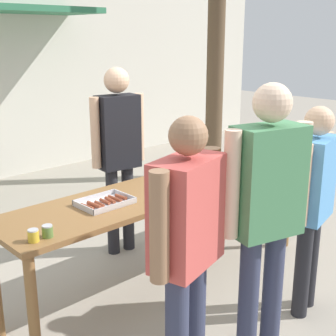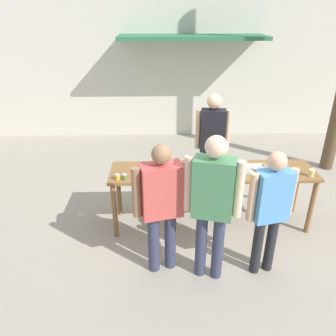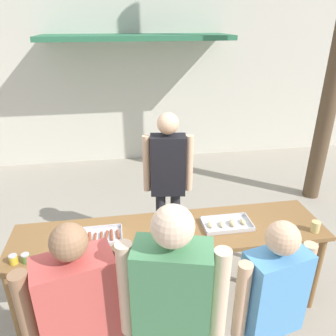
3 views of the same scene
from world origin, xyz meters
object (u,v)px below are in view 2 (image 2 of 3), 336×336
condiment_jar_mustard (117,177)px  beer_cup (311,173)px  person_customer_waiting_in_line (213,199)px  condiment_jar_ketchup (124,177)px  person_customer_with_cup (270,205)px  food_tray_sausages (168,170)px  food_tray_buns (251,169)px  person_server_behind_table (212,137)px  person_customer_holding_hotdog (162,201)px

condiment_jar_mustard → beer_cup: beer_cup is taller
person_customer_waiting_in_line → condiment_jar_ketchup: bearing=-23.8°
condiment_jar_mustard → person_customer_with_cup: (1.81, -0.79, 0.03)m
food_tray_sausages → food_tray_buns: food_tray_buns is taller
food_tray_buns → condiment_jar_mustard: condiment_jar_mustard is taller
food_tray_buns → person_customer_waiting_in_line: (-0.72, -1.07, 0.18)m
condiment_jar_mustard → person_server_behind_table: bearing=35.5°
condiment_jar_ketchup → person_customer_holding_hotdog: size_ratio=0.05×
person_server_behind_table → person_customer_holding_hotdog: (-0.84, -1.72, -0.11)m
condiment_jar_mustard → person_customer_waiting_in_line: (1.14, -0.85, 0.16)m
person_customer_holding_hotdog → person_customer_waiting_in_line: 0.58m
condiment_jar_ketchup → person_server_behind_table: (1.33, 1.01, 0.16)m
food_tray_buns → person_customer_with_cup: person_customer_with_cup is taller
person_server_behind_table → food_tray_sausages: bearing=-125.0°
food_tray_sausages → person_customer_with_cup: size_ratio=0.24×
food_tray_sausages → condiment_jar_mustard: condiment_jar_mustard is taller
food_tray_sausages → food_tray_buns: size_ratio=0.82×
food_tray_buns → person_server_behind_table: (-0.44, 0.79, 0.19)m
person_customer_holding_hotdog → beer_cup: bearing=-175.1°
food_tray_sausages → person_server_behind_table: bearing=46.9°
person_customer_holding_hotdog → condiment_jar_mustard: bearing=-65.0°
person_customer_with_cup → person_server_behind_table: bearing=-90.5°
person_customer_with_cup → food_tray_sausages: bearing=-54.7°
condiment_jar_ketchup → person_customer_holding_hotdog: bearing=-55.4°
person_customer_waiting_in_line → person_server_behind_table: bearing=-83.2°
food_tray_buns → condiment_jar_ketchup: size_ratio=6.00×
condiment_jar_mustard → condiment_jar_ketchup: 0.09m
person_customer_with_cup → person_customer_waiting_in_line: person_customer_waiting_in_line is taller
person_server_behind_table → person_customer_waiting_in_line: size_ratio=0.99×
person_customer_with_cup → beer_cup: bearing=-148.3°
food_tray_sausages → condiment_jar_ketchup: 0.63m
beer_cup → person_customer_waiting_in_line: person_customer_waiting_in_line is taller
person_customer_waiting_in_line → person_customer_holding_hotdog: bearing=1.1°
beer_cup → person_customer_holding_hotdog: bearing=-160.7°
condiment_jar_ketchup → condiment_jar_mustard: bearing=179.7°
condiment_jar_ketchup → beer_cup: bearing=0.2°
food_tray_buns → person_customer_with_cup: bearing=-92.5°
beer_cup → condiment_jar_ketchup: bearing=-179.8°
condiment_jar_mustard → person_customer_with_cup: bearing=-23.6°
condiment_jar_mustard → beer_cup: 2.63m
person_server_behind_table → person_customer_with_cup: 1.85m
food_tray_buns → condiment_jar_mustard: 1.87m
food_tray_sausages → person_customer_with_cup: 1.52m
condiment_jar_mustard → condiment_jar_ketchup: (0.09, -0.00, 0.00)m
person_server_behind_table → person_customer_holding_hotdog: size_ratio=1.08×
person_server_behind_table → person_customer_holding_hotdog: bearing=-107.9°
person_customer_with_cup → person_customer_waiting_in_line: bearing=-7.8°
beer_cup → person_customer_waiting_in_line: 1.73m
condiment_jar_ketchup → person_customer_holding_hotdog: 0.86m
beer_cup → person_server_behind_table: bearing=140.2°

